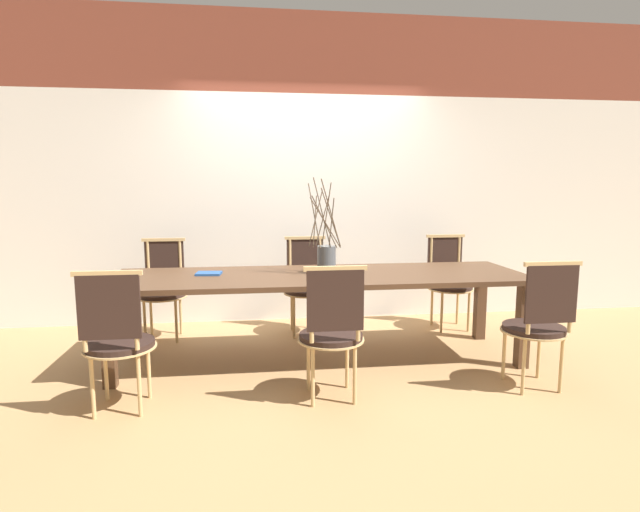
% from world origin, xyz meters
% --- Properties ---
extents(ground_plane, '(16.00, 16.00, 0.00)m').
position_xyz_m(ground_plane, '(0.00, 0.00, 0.00)').
color(ground_plane, '#A87F51').
extents(wall_rear, '(12.00, 0.06, 3.20)m').
position_xyz_m(wall_rear, '(0.00, 1.34, 1.60)').
color(wall_rear, silver).
rests_on(wall_rear, ground_plane).
extents(dining_table, '(3.36, 0.98, 0.73)m').
position_xyz_m(dining_table, '(0.00, 0.00, 0.65)').
color(dining_table, '#4C3321').
rests_on(dining_table, ground_plane).
extents(chair_near_leftend, '(0.45, 0.45, 0.94)m').
position_xyz_m(chair_near_leftend, '(-1.39, -0.80, 0.50)').
color(chair_near_leftend, black).
rests_on(chair_near_leftend, ground_plane).
extents(chair_near_left, '(0.45, 0.45, 0.94)m').
position_xyz_m(chair_near_left, '(-0.02, -0.80, 0.50)').
color(chair_near_left, black).
rests_on(chair_near_left, ground_plane).
extents(chair_near_center, '(0.45, 0.45, 0.94)m').
position_xyz_m(chair_near_center, '(1.44, -0.80, 0.50)').
color(chair_near_center, black).
rests_on(chair_near_center, ground_plane).
extents(chair_far_leftend, '(0.45, 0.45, 0.94)m').
position_xyz_m(chair_far_leftend, '(-1.40, 0.80, 0.50)').
color(chair_far_leftend, black).
rests_on(chair_far_leftend, ground_plane).
extents(chair_far_left, '(0.45, 0.45, 0.94)m').
position_xyz_m(chair_far_left, '(-0.03, 0.80, 0.50)').
color(chair_far_left, black).
rests_on(chair_far_left, ground_plane).
extents(chair_far_center, '(0.45, 0.45, 0.94)m').
position_xyz_m(chair_far_center, '(1.43, 0.80, 0.50)').
color(chair_far_center, black).
rests_on(chair_far_center, ground_plane).
extents(vase_centerpiece, '(0.26, 0.30, 0.78)m').
position_xyz_m(vase_centerpiece, '(0.06, 0.04, 0.86)').
color(vase_centerpiece, '#4C5156').
rests_on(vase_centerpiece, dining_table).
extents(book_stack, '(0.21, 0.18, 0.02)m').
position_xyz_m(book_stack, '(-0.90, 0.10, 0.73)').
color(book_stack, '#234C8C').
rests_on(book_stack, dining_table).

